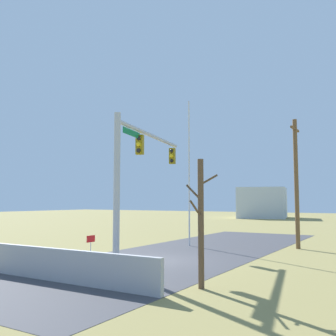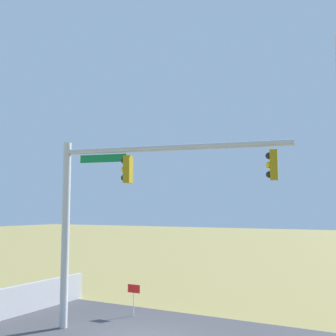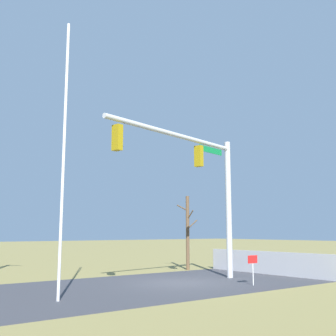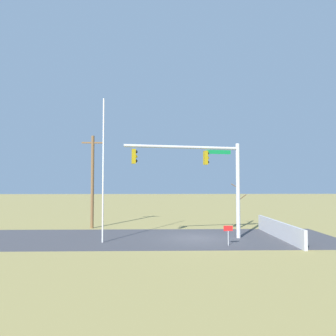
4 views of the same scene
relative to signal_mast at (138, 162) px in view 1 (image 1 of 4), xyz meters
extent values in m
plane|color=olive|center=(-0.91, 0.51, -4.72)|extent=(160.00, 160.00, 0.00)
cube|color=#3D3D42|center=(-4.91, 0.51, -4.72)|extent=(28.00, 8.00, 0.01)
cube|color=#B7B5AD|center=(3.19, 0.46, -4.72)|extent=(6.00, 6.00, 0.01)
cube|color=#A8A8AD|center=(4.99, 0.37, -4.14)|extent=(0.20, 8.23, 1.17)
cylinder|color=#B2B5BA|center=(2.19, 0.46, -1.40)|extent=(0.28, 0.28, 6.65)
cylinder|color=#B2B5BA|center=(-1.75, -0.37, 1.58)|extent=(7.91, 1.86, 0.20)
cube|color=#0F7238|center=(0.77, 0.16, 1.30)|extent=(1.77, 0.40, 0.28)
cube|color=#937A0F|center=(-0.17, -0.04, 0.88)|extent=(0.31, 0.40, 0.96)
sphere|color=black|center=(-0.03, -0.01, 1.18)|extent=(0.22, 0.22, 0.22)
sphere|color=yellow|center=(-0.03, -0.01, 0.88)|extent=(0.22, 0.22, 0.22)
sphere|color=black|center=(-0.03, -0.01, 0.58)|extent=(0.22, 0.22, 0.22)
cube|color=#937A0F|center=(-5.05, -1.07, 0.88)|extent=(0.31, 0.40, 0.96)
sphere|color=black|center=(-4.90, -1.04, 1.18)|extent=(0.22, 0.22, 0.22)
sphere|color=yellow|center=(-4.90, -1.04, 0.88)|extent=(0.22, 0.22, 0.22)
sphere|color=black|center=(-4.90, -1.04, 0.58)|extent=(0.22, 0.22, 0.22)
cylinder|color=silver|center=(-7.05, -0.98, 0.00)|extent=(0.10, 0.10, 9.44)
cylinder|color=brown|center=(-9.12, 5.33, -0.77)|extent=(0.26, 0.26, 7.90)
cube|color=brown|center=(-9.12, 5.33, 2.58)|extent=(1.90, 0.12, 0.12)
cylinder|color=brown|center=(3.31, 4.95, -2.58)|extent=(0.20, 0.20, 4.29)
cylinder|color=brown|center=(3.68, 4.95, -2.11)|extent=(0.78, 0.07, 0.57)
cylinder|color=brown|center=(3.07, 5.15, -1.13)|extent=(0.54, 0.47, 0.39)
cylinder|color=brown|center=(3.29, 4.68, -1.55)|extent=(0.12, 0.61, 0.55)
cylinder|color=silver|center=(0.90, -2.12, -4.27)|extent=(0.04, 0.04, 0.90)
cube|color=red|center=(0.90, -2.12, -3.66)|extent=(0.56, 0.02, 0.32)
cube|color=silver|center=(-49.39, -9.30, -2.16)|extent=(10.41, 9.25, 5.11)
camera|label=1|loc=(14.88, 10.66, -1.84)|focal=40.89mm
camera|label=2|loc=(-8.34, 12.05, -0.54)|focal=44.38mm
camera|label=3|loc=(-12.51, -13.96, -2.52)|focal=44.28mm
camera|label=4|loc=(-3.28, -21.25, -0.80)|focal=33.03mm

